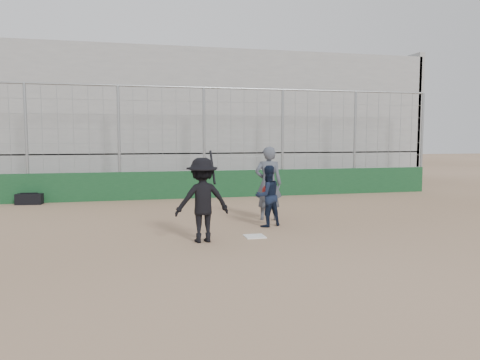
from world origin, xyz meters
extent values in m
plane|color=brown|center=(0.00, 0.00, 0.00)|extent=(90.00, 90.00, 0.00)
cube|color=white|center=(0.00, 0.00, 0.01)|extent=(0.44, 0.44, 0.02)
cube|color=#123A1D|center=(0.00, 7.00, 0.50)|extent=(18.00, 0.25, 1.00)
cylinder|color=gray|center=(0.00, 7.00, 2.00)|extent=(0.10, 0.10, 4.00)
cylinder|color=gray|center=(9.00, 7.00, 2.00)|extent=(0.10, 0.10, 4.00)
cylinder|color=gray|center=(0.00, 7.00, 4.00)|extent=(18.00, 0.07, 0.07)
cube|color=gray|center=(0.00, 11.95, 0.80)|extent=(20.00, 6.70, 1.60)
cube|color=gray|center=(0.00, 11.95, 3.70)|extent=(20.00, 6.70, 4.20)
cube|color=gray|center=(10.00, 11.95, 2.90)|extent=(0.25, 6.70, 6.10)
cylinder|color=gray|center=(0.00, 15.10, 6.80)|extent=(20.00, 0.06, 0.06)
imported|color=black|center=(-1.20, -0.20, 0.89)|extent=(1.20, 0.76, 1.79)
cylinder|color=black|center=(-0.95, -0.05, 1.58)|extent=(0.07, 0.57, 0.71)
imported|color=black|center=(0.63, 1.09, 0.50)|extent=(0.91, 0.82, 1.00)
sphere|color=maroon|center=(0.63, 1.09, 0.91)|extent=(0.28, 0.28, 0.28)
imported|color=#464D59|center=(0.92, 2.00, 0.89)|extent=(0.83, 0.66, 1.77)
cube|color=black|center=(-5.92, 6.63, 0.18)|extent=(0.87, 0.45, 0.35)
cylinder|color=black|center=(-5.92, 6.63, 0.37)|extent=(0.54, 0.11, 0.04)
camera|label=1|loc=(-2.71, -9.90, 2.21)|focal=35.00mm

